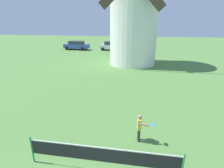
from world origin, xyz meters
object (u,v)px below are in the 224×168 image
at_px(player_far, 140,126).
at_px(parked_car_blue, 77,45).
at_px(parked_car_silver, 112,46).
at_px(tennis_net, 102,155).
at_px(windmill, 134,5).

relative_size(player_far, parked_car_blue, 0.27).
xyz_separation_m(parked_car_blue, parked_car_silver, (6.46, 0.15, -0.00)).
relative_size(parked_car_blue, parked_car_silver, 1.07).
bearing_deg(tennis_net, parked_car_silver, 98.77).
relative_size(tennis_net, player_far, 4.15).
distance_m(player_far, parked_car_silver, 25.22).
xyz_separation_m(player_far, parked_car_silver, (-5.31, 24.65, 0.09)).
xyz_separation_m(tennis_net, player_far, (1.21, 1.89, 0.03)).
height_order(player_far, parked_car_silver, parked_car_silver).
bearing_deg(parked_car_silver, parked_car_blue, -178.64).
bearing_deg(player_far, tennis_net, -122.76).
bearing_deg(windmill, parked_car_blue, 137.65).
relative_size(tennis_net, parked_car_blue, 1.14).
xyz_separation_m(windmill, parked_car_blue, (-10.62, 9.68, -5.77)).
xyz_separation_m(windmill, tennis_net, (-0.07, -16.70, -5.90)).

